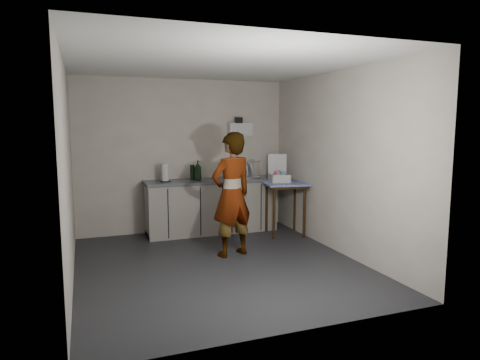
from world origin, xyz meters
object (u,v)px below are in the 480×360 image
object	(u,v)px
side_table	(285,189)
dark_bottle	(192,172)
dish_rack	(246,174)
bakery_box	(279,176)
soda_can	(216,176)
standing_man	(232,195)
kitchen_counter	(211,207)
paper_towel	(165,173)
soap_bottle	(198,170)

from	to	relation	value
side_table	dark_bottle	distance (m)	1.58
dish_rack	bakery_box	distance (m)	0.65
side_table	soda_can	world-z (taller)	soda_can
dish_rack	bakery_box	bearing A→B (deg)	-51.83
standing_man	dish_rack	distance (m)	1.57
side_table	dark_bottle	bearing A→B (deg)	164.65
kitchen_counter	dark_bottle	distance (m)	0.69
soda_can	paper_towel	size ratio (longest dim) A/B	0.42
side_table	bakery_box	size ratio (longest dim) A/B	1.97
paper_towel	bakery_box	xyz separation A→B (m)	(1.82, -0.48, -0.06)
soap_bottle	kitchen_counter	bearing A→B (deg)	4.20
standing_man	paper_towel	size ratio (longest dim) A/B	5.80
side_table	soap_bottle	xyz separation A→B (m)	(-1.34, 0.58, 0.30)
dish_rack	soda_can	bearing A→B (deg)	-173.36
soap_bottle	dish_rack	world-z (taller)	soap_bottle
soap_bottle	dish_rack	size ratio (longest dim) A/B	0.75
kitchen_counter	soda_can	distance (m)	0.55
dark_bottle	bakery_box	bearing A→B (deg)	-22.52
side_table	bakery_box	distance (m)	0.25
kitchen_counter	dish_rack	distance (m)	0.84
soda_can	bakery_box	size ratio (longest dim) A/B	0.28
kitchen_counter	soda_can	size ratio (longest dim) A/B	17.88
standing_man	paper_towel	bearing A→B (deg)	-79.41
standing_man	soda_can	distance (m)	1.33
kitchen_counter	soap_bottle	distance (m)	0.69
soda_can	soap_bottle	bearing A→B (deg)	174.50
standing_man	bakery_box	bearing A→B (deg)	-158.78
standing_man	soda_can	size ratio (longest dim) A/B	13.88
dish_rack	bakery_box	size ratio (longest dim) A/B	0.98
kitchen_counter	dish_rack	size ratio (longest dim) A/B	5.06
soda_can	paper_towel	world-z (taller)	paper_towel
side_table	soda_can	size ratio (longest dim) A/B	7.09
standing_man	soap_bottle	distance (m)	1.37
side_table	soap_bottle	size ratio (longest dim) A/B	2.68
standing_man	bakery_box	distance (m)	1.44
soap_bottle	soda_can	distance (m)	0.32
dark_bottle	soda_can	bearing A→B (deg)	-16.44
kitchen_counter	soap_bottle	bearing A→B (deg)	-175.80
soap_bottle	paper_towel	world-z (taller)	soap_bottle
side_table	soda_can	xyz separation A→B (m)	(-1.03, 0.55, 0.20)
side_table	soap_bottle	distance (m)	1.49
kitchen_counter	dish_rack	world-z (taller)	dish_rack
side_table	standing_man	bearing A→B (deg)	-137.72
kitchen_counter	soda_can	bearing A→B (deg)	-34.18
soda_can	dark_bottle	xyz separation A→B (m)	(-0.38, 0.11, 0.07)
standing_man	soap_bottle	size ratio (longest dim) A/B	5.25
paper_towel	kitchen_counter	bearing A→B (deg)	0.82
side_table	dark_bottle	xyz separation A→B (m)	(-1.41, 0.67, 0.26)
paper_towel	bakery_box	distance (m)	1.89
standing_man	dish_rack	bearing A→B (deg)	-134.19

